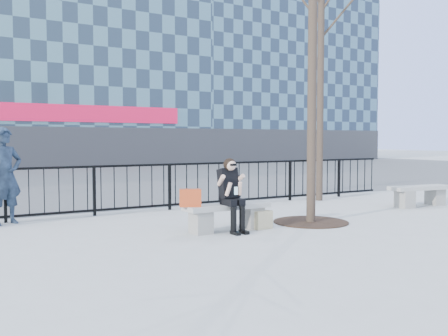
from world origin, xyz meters
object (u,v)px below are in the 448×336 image
bench_second (420,194)px  standing_man (5,176)px  seated_woman (232,195)px  bench_main (227,214)px

bench_second → standing_man: bearing=172.4°
seated_woman → standing_man: (-3.42, 2.96, 0.29)m
seated_woman → standing_man: size_ratio=0.70×
bench_main → bench_second: (5.88, 0.40, 0.01)m
bench_second → seated_woman: (-5.88, -0.56, 0.36)m
bench_main → seated_woman: bearing=-90.0°
bench_second → seated_woman: seated_woman is taller
bench_main → standing_man: 4.47m
standing_man → bench_main: bearing=-63.2°
bench_main → bench_second: bench_second is taller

